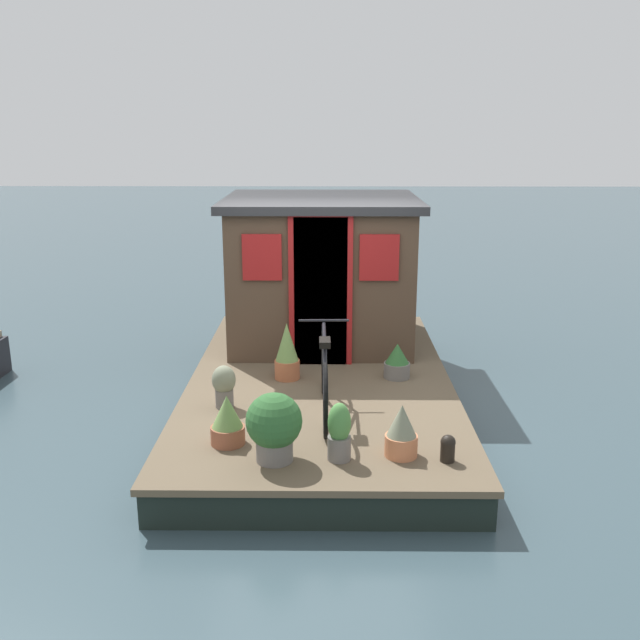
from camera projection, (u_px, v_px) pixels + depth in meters
ground_plane at (320, 408)px, 7.85m from camera, size 60.00×60.00×0.00m
houseboat_deck at (320, 392)px, 7.80m from camera, size 5.06×2.83×0.37m
houseboat_cabin at (321, 269)px, 8.87m from camera, size 2.17×2.38×1.82m
bicycle at (324, 376)px, 6.67m from camera, size 1.74×0.50×0.81m
potted_plant_ivy at (287, 352)px, 7.61m from camera, size 0.27×0.27×0.63m
potted_plant_geranium at (401, 432)px, 5.83m from camera, size 0.28×0.28×0.45m
potted_plant_thyme at (397, 362)px, 7.67m from camera, size 0.29×0.29×0.39m
potted_plant_mint at (339, 432)px, 5.76m from camera, size 0.19×0.19×0.50m
potted_plant_basil at (274, 425)px, 5.73m from camera, size 0.46×0.46×0.58m
potted_plant_fern at (224, 385)px, 6.85m from camera, size 0.23×0.23×0.43m
potted_plant_rosemary at (227, 421)px, 6.06m from camera, size 0.30×0.30×0.44m
mooring_bollard at (448, 447)px, 5.76m from camera, size 0.13×0.13×0.23m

